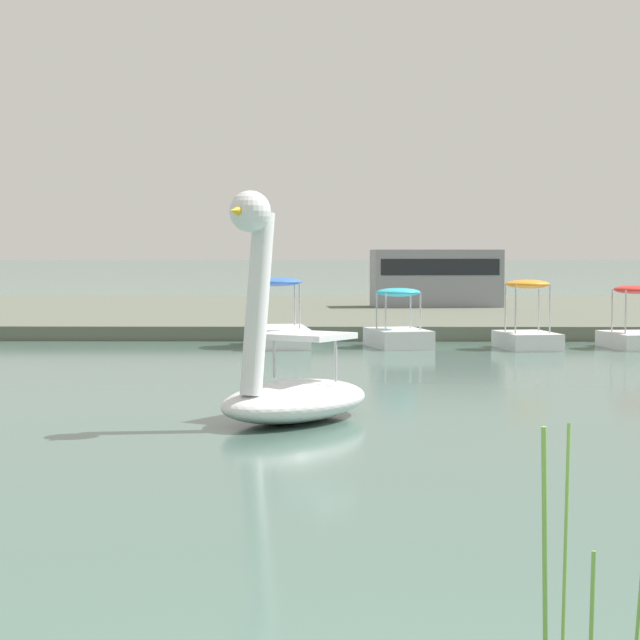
% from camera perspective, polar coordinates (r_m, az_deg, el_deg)
% --- Properties ---
extents(shore_bank_far, '(149.90, 21.43, 0.36)m').
position_cam_1_polar(shore_bank_far, '(40.56, 1.43, 0.36)').
color(shore_bank_far, '#5B6051').
rests_on(shore_bank_far, ground_plane).
extents(swan_boat, '(2.61, 3.01, 2.97)m').
position_cam_1_polar(swan_boat, '(15.66, -1.43, -2.82)').
color(swan_boat, white).
rests_on(swan_boat, ground_plane).
extents(pedal_boat_blue, '(1.69, 2.54, 1.62)m').
position_cam_1_polar(pedal_boat_blue, '(28.11, -2.08, -0.30)').
color(pedal_boat_blue, white).
rests_on(pedal_boat_blue, ground_plane).
extents(pedal_boat_cyan, '(1.60, 2.16, 1.38)m').
position_cam_1_polar(pedal_boat_cyan, '(28.03, 3.72, -0.48)').
color(pedal_boat_cyan, white).
rests_on(pedal_boat_cyan, ground_plane).
extents(pedal_boat_orange, '(1.42, 2.01, 1.58)m').
position_cam_1_polar(pedal_boat_orange, '(27.93, 9.79, -0.45)').
color(pedal_boat_orange, white).
rests_on(pedal_boat_orange, ground_plane).
extents(pedal_boat_red, '(1.43, 2.09, 1.45)m').
position_cam_1_polar(pedal_boat_red, '(28.63, 14.68, -0.48)').
color(pedal_boat_red, white).
rests_on(pedal_boat_red, ground_plane).
extents(parked_van, '(4.46, 2.20, 1.94)m').
position_cam_1_polar(parked_van, '(41.09, 5.51, 2.10)').
color(parked_van, gray).
rests_on(parked_van, shore_bank_far).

